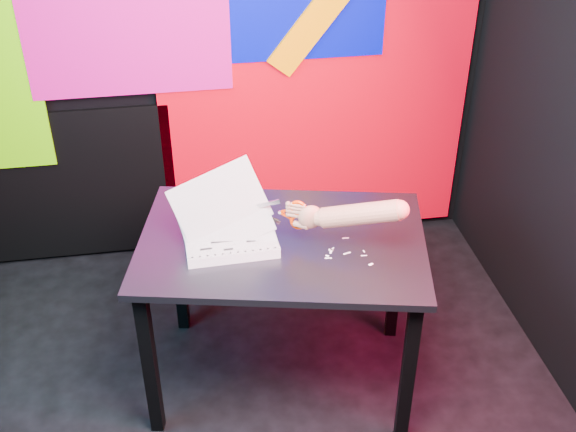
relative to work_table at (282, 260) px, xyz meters
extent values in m
cube|color=black|center=(-0.31, 1.09, 0.70)|extent=(3.00, 0.01, 2.70)
cube|color=#C60011|center=(0.34, 1.06, 0.20)|extent=(1.60, 0.02, 1.60)
cube|color=#C50A76|center=(-0.56, 1.04, 0.70)|extent=(0.95, 0.02, 0.80)
cube|color=black|center=(-1.06, 1.06, -0.20)|extent=(1.30, 0.02, 0.85)
cube|color=black|center=(-0.55, -0.20, -0.29)|extent=(0.06, 0.06, 0.72)
cube|color=black|center=(-0.42, 0.41, -0.29)|extent=(0.06, 0.06, 0.72)
cube|color=black|center=(0.42, -0.41, -0.29)|extent=(0.06, 0.06, 0.72)
cube|color=black|center=(0.55, 0.20, -0.29)|extent=(0.06, 0.06, 0.72)
cube|color=black|center=(0.00, 0.00, 0.08)|extent=(1.25, 0.96, 0.03)
cube|color=silver|center=(-0.20, 0.00, 0.12)|extent=(0.35, 0.27, 0.04)
cube|color=silver|center=(-0.20, 0.00, 0.14)|extent=(0.35, 0.27, 0.00)
cube|color=silver|center=(-0.20, 0.00, 0.15)|extent=(0.35, 0.25, 0.11)
cube|color=silver|center=(-0.21, 0.02, 0.17)|extent=(0.37, 0.24, 0.18)
cube|color=silver|center=(-0.22, 0.03, 0.22)|extent=(0.39, 0.21, 0.26)
cube|color=silver|center=(-0.23, 0.05, 0.26)|extent=(0.40, 0.18, 0.30)
cylinder|color=black|center=(-0.35, -0.12, 0.14)|extent=(0.01, 0.01, 0.00)
cylinder|color=black|center=(-0.32, -0.12, 0.14)|extent=(0.01, 0.01, 0.00)
cylinder|color=black|center=(-0.30, -0.12, 0.14)|extent=(0.01, 0.01, 0.00)
cylinder|color=black|center=(-0.27, -0.12, 0.14)|extent=(0.01, 0.01, 0.00)
cylinder|color=black|center=(-0.24, -0.12, 0.14)|extent=(0.01, 0.01, 0.00)
cylinder|color=black|center=(-0.21, -0.12, 0.14)|extent=(0.01, 0.01, 0.00)
cylinder|color=black|center=(-0.18, -0.12, 0.14)|extent=(0.01, 0.01, 0.00)
cylinder|color=black|center=(-0.16, -0.11, 0.14)|extent=(0.01, 0.01, 0.00)
cylinder|color=black|center=(-0.13, -0.11, 0.14)|extent=(0.01, 0.01, 0.00)
cylinder|color=black|center=(-0.10, -0.11, 0.14)|extent=(0.01, 0.01, 0.00)
cylinder|color=black|center=(-0.07, -0.11, 0.14)|extent=(0.01, 0.01, 0.00)
cylinder|color=black|center=(-0.04, -0.11, 0.14)|extent=(0.01, 0.01, 0.00)
cylinder|color=black|center=(-0.36, 0.11, 0.14)|extent=(0.01, 0.01, 0.00)
cylinder|color=black|center=(-0.33, 0.11, 0.14)|extent=(0.01, 0.01, 0.00)
cylinder|color=black|center=(-0.30, 0.11, 0.14)|extent=(0.01, 0.01, 0.00)
cylinder|color=black|center=(-0.28, 0.11, 0.14)|extent=(0.01, 0.01, 0.00)
cylinder|color=black|center=(-0.25, 0.11, 0.14)|extent=(0.01, 0.01, 0.00)
cylinder|color=black|center=(-0.22, 0.12, 0.14)|extent=(0.01, 0.01, 0.00)
cylinder|color=black|center=(-0.19, 0.12, 0.14)|extent=(0.01, 0.01, 0.00)
cylinder|color=black|center=(-0.16, 0.12, 0.14)|extent=(0.01, 0.01, 0.00)
cylinder|color=black|center=(-0.14, 0.12, 0.14)|extent=(0.01, 0.01, 0.00)
cylinder|color=black|center=(-0.11, 0.12, 0.14)|extent=(0.01, 0.01, 0.00)
cylinder|color=black|center=(-0.08, 0.12, 0.14)|extent=(0.01, 0.01, 0.00)
cylinder|color=black|center=(-0.05, 0.12, 0.14)|extent=(0.01, 0.01, 0.00)
cube|color=black|center=(-0.29, 0.04, 0.14)|extent=(0.06, 0.01, 0.00)
cube|color=black|center=(-0.18, 0.03, 0.14)|extent=(0.05, 0.01, 0.00)
cube|color=black|center=(-0.24, -0.04, 0.14)|extent=(0.08, 0.01, 0.00)
cube|color=black|center=(-0.13, -0.05, 0.14)|extent=(0.04, 0.01, 0.00)
cube|color=black|center=(-0.30, -0.08, 0.14)|extent=(0.05, 0.01, 0.00)
cube|color=black|center=(-0.16, 0.07, 0.14)|extent=(0.06, 0.01, 0.00)
cube|color=black|center=(-0.22, -0.09, 0.14)|extent=(0.04, 0.01, 0.00)
cube|color=silver|center=(-0.06, 0.02, 0.25)|extent=(0.11, 0.06, 0.06)
cube|color=silver|center=(-0.06, 0.02, 0.20)|extent=(0.11, 0.06, 0.06)
cylinder|color=silver|center=(-0.01, 0.00, 0.23)|extent=(0.02, 0.02, 0.01)
cube|color=red|center=(0.01, -0.01, 0.22)|extent=(0.04, 0.03, 0.03)
cube|color=red|center=(0.01, -0.01, 0.24)|extent=(0.04, 0.03, 0.03)
torus|color=red|center=(0.06, -0.03, 0.26)|extent=(0.07, 0.04, 0.07)
torus|color=red|center=(0.06, -0.03, 0.20)|extent=(0.07, 0.04, 0.07)
ellipsoid|color=#B06751|center=(0.10, -0.06, 0.23)|extent=(0.09, 0.06, 0.10)
cylinder|color=#B06751|center=(0.06, -0.03, 0.23)|extent=(0.07, 0.05, 0.02)
cylinder|color=#B06751|center=(0.06, -0.03, 0.24)|extent=(0.07, 0.05, 0.02)
cylinder|color=#B06751|center=(0.06, -0.03, 0.26)|extent=(0.06, 0.04, 0.02)
cylinder|color=#B06751|center=(0.06, -0.03, 0.27)|extent=(0.06, 0.04, 0.02)
cylinder|color=#B06751|center=(0.06, -0.05, 0.19)|extent=(0.06, 0.06, 0.03)
cylinder|color=#B06751|center=(0.14, -0.08, 0.23)|extent=(0.08, 0.08, 0.07)
cylinder|color=#B06751|center=(0.27, -0.14, 0.28)|extent=(0.31, 0.20, 0.16)
sphere|color=#B06751|center=(0.40, -0.20, 0.32)|extent=(0.07, 0.07, 0.07)
cube|color=white|center=(0.15, -0.15, 0.10)|extent=(0.03, 0.01, 0.00)
cube|color=white|center=(0.18, -0.10, 0.10)|extent=(0.02, 0.02, 0.00)
cube|color=white|center=(0.29, -0.16, 0.10)|extent=(0.02, 0.00, 0.00)
cube|color=white|center=(0.30, -0.13, 0.10)|extent=(0.01, 0.01, 0.00)
cube|color=white|center=(0.30, -0.21, 0.10)|extent=(0.02, 0.02, 0.00)
cube|color=white|center=(0.25, -0.03, 0.10)|extent=(0.03, 0.01, 0.00)
cube|color=white|center=(0.15, -0.14, 0.10)|extent=(0.02, 0.01, 0.00)
cube|color=white|center=(0.17, -0.11, 0.10)|extent=(0.02, 0.03, 0.00)
cube|color=white|center=(0.23, -0.13, 0.10)|extent=(0.03, 0.01, 0.00)
cube|color=white|center=(0.17, -0.10, 0.10)|extent=(0.02, 0.01, 0.00)
camera|label=1|loc=(-0.35, -2.27, 1.73)|focal=45.00mm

